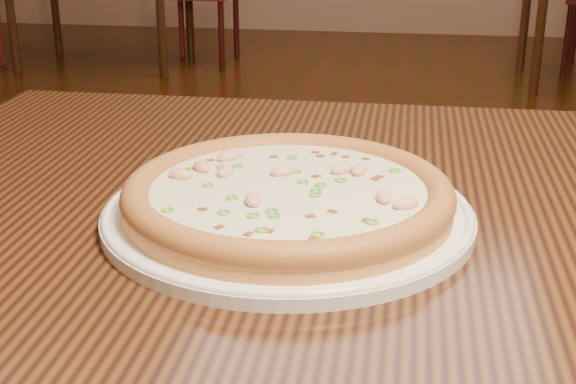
# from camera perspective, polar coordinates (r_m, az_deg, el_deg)

# --- Properties ---
(ground) EXTENTS (9.00, 9.00, 0.00)m
(ground) POSITION_cam_1_polar(r_m,az_deg,el_deg) (1.89, 2.93, -12.76)
(ground) COLOR black
(hero_table) EXTENTS (1.20, 0.80, 0.75)m
(hero_table) POSITION_cam_1_polar(r_m,az_deg,el_deg) (0.85, 8.64, -7.39)
(hero_table) COLOR black
(hero_table) RESTS_ON ground
(plate) EXTENTS (0.35, 0.35, 0.02)m
(plate) POSITION_cam_1_polar(r_m,az_deg,el_deg) (0.76, 0.00, -1.49)
(plate) COLOR white
(plate) RESTS_ON hero_table
(pizza) EXTENTS (0.31, 0.31, 0.03)m
(pizza) POSITION_cam_1_polar(r_m,az_deg,el_deg) (0.76, -0.01, -0.20)
(pizza) COLOR #CE8143
(pizza) RESTS_ON plate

